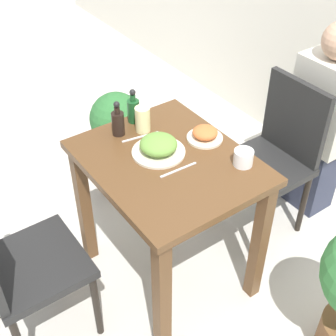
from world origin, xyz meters
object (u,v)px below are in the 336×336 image
chair_near (13,263)px  chair_far (275,152)px  food_plate (158,146)px  juice_glass (143,119)px  person_figure (321,123)px  potted_plant_left (118,139)px  condiment_bottle (133,109)px  drink_cup (243,158)px  sauce_bottle (118,122)px  side_plate (205,134)px

chair_near → chair_far: same height
food_plate → juice_glass: size_ratio=1.94×
chair_far → food_plate: chair_far is taller
chair_far → person_figure: bearing=86.9°
chair_far → potted_plant_left: (-0.77, -0.55, -0.13)m
person_figure → condiment_bottle: bearing=-110.3°
drink_cup → food_plate: bearing=-137.7°
chair_far → food_plate: size_ratio=3.75×
sauce_bottle → juice_glass: bearing=69.6°
juice_glass → side_plate: bearing=40.8°
chair_far → food_plate: bearing=-95.4°
drink_cup → sauce_bottle: 0.60m
juice_glass → potted_plant_left: 0.70m
side_plate → chair_far: bearing=86.0°
food_plate → person_figure: 1.08m
chair_near → side_plate: bearing=-92.9°
chair_far → condiment_bottle: condiment_bottle is taller
sauce_bottle → food_plate: bearing=16.4°
food_plate → juice_glass: (-0.19, 0.04, 0.02)m
condiment_bottle → person_figure: bearing=69.7°
chair_near → juice_glass: bearing=-76.9°
chair_far → condiment_bottle: bearing=-117.8°
chair_far → sauce_bottle: bearing=-110.9°
side_plate → sauce_bottle: bearing=-131.2°
chair_far → juice_glass: chair_far is taller
chair_far → condiment_bottle: size_ratio=5.13×
juice_glass → food_plate: bearing=-12.2°
chair_near → drink_cup: bearing=-106.6°
person_figure → side_plate: bearing=-93.6°
food_plate → condiment_bottle: condiment_bottle is taller
drink_cup → juice_glass: juice_glass is taller
drink_cup → person_figure: bearing=103.5°
drink_cup → sauce_bottle: bearing=-147.9°
food_plate → potted_plant_left: (-0.70, 0.17, -0.43)m
condiment_bottle → sauce_bottle: bearing=-65.9°
sauce_bottle → person_figure: 1.19m
chair_far → sauce_bottle: size_ratio=5.13×
side_plate → potted_plant_left: side_plate is taller
potted_plant_left → person_figure: (0.79, 0.88, 0.20)m
food_plate → chair_near: bearing=-91.1°
chair_near → juice_glass: 0.85m
food_plate → drink_cup: 0.37m
chair_far → drink_cup: size_ratio=10.58×
potted_plant_left → side_plate: bearing=5.0°
drink_cup → sauce_bottle: (-0.51, -0.32, 0.03)m
food_plate → sauce_bottle: bearing=-163.6°
juice_glass → condiment_bottle: (-0.09, 0.01, 0.00)m
chair_near → person_figure: 1.78m
condiment_bottle → person_figure: size_ratio=0.15×
juice_glass → potted_plant_left: size_ratio=0.18×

